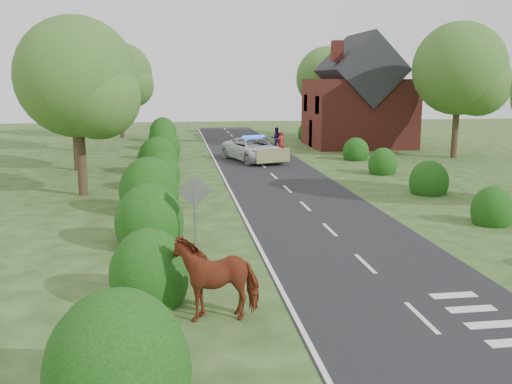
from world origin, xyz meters
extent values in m
plane|color=#273F19|center=(0.00, 0.00, 0.00)|extent=(120.00, 120.00, 0.00)
cube|color=black|center=(0.00, 15.00, 0.01)|extent=(6.00, 70.00, 0.02)
cube|color=white|center=(0.00, -4.00, 0.03)|extent=(0.12, 1.80, 0.01)
cube|color=white|center=(0.00, 0.00, 0.03)|extent=(0.12, 1.80, 0.01)
cube|color=white|center=(0.00, 4.00, 0.03)|extent=(0.12, 1.80, 0.01)
cube|color=white|center=(0.00, 8.00, 0.03)|extent=(0.12, 1.80, 0.01)
cube|color=white|center=(0.00, 12.00, 0.03)|extent=(0.12, 1.80, 0.01)
cube|color=white|center=(0.00, 16.00, 0.03)|extent=(0.12, 1.80, 0.01)
cube|color=white|center=(0.00, 20.00, 0.03)|extent=(0.12, 1.80, 0.01)
cube|color=white|center=(0.00, 24.00, 0.03)|extent=(0.12, 1.80, 0.01)
cube|color=white|center=(0.00, 28.00, 0.03)|extent=(0.12, 1.80, 0.01)
cube|color=white|center=(0.00, 32.00, 0.03)|extent=(0.12, 1.80, 0.01)
cube|color=white|center=(0.00, 36.00, 0.03)|extent=(0.12, 1.80, 0.01)
cube|color=white|center=(0.00, 40.00, 0.03)|extent=(0.12, 1.80, 0.01)
cube|color=white|center=(0.00, 44.00, 0.03)|extent=(0.12, 1.80, 0.01)
cube|color=white|center=(0.00, 48.00, 0.03)|extent=(0.12, 1.80, 0.01)
cube|color=white|center=(-2.90, 15.00, 0.03)|extent=(0.12, 70.00, 0.01)
cube|color=white|center=(1.40, -4.60, 0.03)|extent=(1.20, 0.35, 0.01)
cube|color=white|center=(1.40, -3.70, 0.03)|extent=(1.20, 0.35, 0.01)
cube|color=white|center=(1.40, -2.80, 0.03)|extent=(1.20, 0.35, 0.01)
ellipsoid|color=black|center=(-6.60, -7.00, 0.77)|extent=(2.40, 2.52, 2.80)
ellipsoid|color=black|center=(-6.30, -2.00, 0.66)|extent=(2.00, 2.10, 2.40)
ellipsoid|color=black|center=(-6.50, 3.00, 0.74)|extent=(2.30, 2.41, 2.70)
ellipsoid|color=black|center=(-6.70, 8.00, 0.83)|extent=(2.50, 2.62, 3.00)
ellipsoid|color=black|center=(-6.40, 13.00, 0.69)|extent=(2.10, 2.20, 2.50)
ellipsoid|color=black|center=(-6.60, 18.00, 0.77)|extent=(2.40, 2.52, 2.80)
ellipsoid|color=black|center=(-6.30, 24.00, 0.72)|extent=(2.20, 2.31, 2.60)
ellipsoid|color=black|center=(-6.50, 30.00, 0.74)|extent=(2.30, 2.41, 2.70)
ellipsoid|color=black|center=(-6.60, 36.00, 0.77)|extent=(2.40, 2.52, 2.80)
ellipsoid|color=black|center=(6.40, 4.00, 0.52)|extent=(1.60, 1.68, 1.90)
ellipsoid|color=black|center=(6.60, 10.00, 0.58)|extent=(1.90, 2.00, 2.10)
ellipsoid|color=black|center=(6.50, 16.00, 0.55)|extent=(1.70, 1.78, 2.00)
ellipsoid|color=black|center=(6.80, 22.00, 0.55)|extent=(1.80, 1.89, 2.00)
ellipsoid|color=black|center=(6.60, 36.00, 0.55)|extent=(1.70, 1.78, 2.00)
cylinder|color=#332316|center=(-10.00, 12.00, 1.98)|extent=(0.44, 0.44, 3.96)
sphere|color=#34601C|center=(-10.00, 12.00, 5.58)|extent=(5.60, 5.60, 5.60)
sphere|color=#567F39|center=(-9.02, 11.44, 4.68)|extent=(3.92, 3.92, 3.92)
cylinder|color=#332316|center=(-11.50, 20.00, 1.87)|extent=(0.44, 0.44, 3.74)
sphere|color=#34601C|center=(-11.50, 20.00, 5.27)|extent=(5.60, 5.60, 5.60)
sphere|color=#567F39|center=(-10.52, 19.44, 4.42)|extent=(3.92, 3.92, 3.92)
cylinder|color=#332316|center=(-13.00, 30.00, 2.42)|extent=(0.44, 0.44, 4.84)
sphere|color=#34601C|center=(-13.00, 30.00, 6.82)|extent=(6.80, 6.80, 6.80)
sphere|color=#567F39|center=(-11.81, 29.32, 5.72)|extent=(4.76, 4.76, 4.76)
cylinder|color=#332316|center=(-10.50, 40.00, 2.09)|extent=(0.44, 0.44, 4.18)
sphere|color=#34601C|center=(-10.50, 40.00, 5.89)|extent=(6.00, 6.00, 6.00)
sphere|color=#567F39|center=(-9.45, 39.40, 4.94)|extent=(4.20, 4.20, 4.20)
cylinder|color=#332316|center=(14.00, 22.00, 2.20)|extent=(0.44, 0.44, 4.40)
sphere|color=#34601C|center=(14.00, 22.00, 6.20)|extent=(6.40, 6.40, 6.40)
sphere|color=#567F39|center=(15.12, 21.36, 5.20)|extent=(4.48, 4.48, 4.48)
cylinder|color=#332316|center=(9.00, 38.00, 1.98)|extent=(0.44, 0.44, 3.96)
sphere|color=#34601C|center=(9.00, 38.00, 5.58)|extent=(6.00, 6.00, 6.00)
sphere|color=#567F39|center=(10.05, 37.40, 4.68)|extent=(4.20, 4.20, 4.20)
cylinder|color=gray|center=(-5.00, 2.00, 1.10)|extent=(0.08, 0.08, 2.20)
cube|color=gray|center=(-5.00, 2.00, 2.00)|extent=(1.06, 0.04, 1.06)
cube|color=maroon|center=(9.50, 30.00, 2.75)|extent=(8.00, 7.00, 5.50)
cube|color=black|center=(9.50, 30.00, 6.20)|extent=(5.94, 7.40, 5.94)
cube|color=maroon|center=(7.00, 28.00, 7.60)|extent=(0.80, 0.80, 1.60)
imported|color=maroon|center=(-4.70, -3.06, 0.81)|extent=(2.36, 1.38, 1.61)
imported|color=silver|center=(-0.29, 22.35, 0.80)|extent=(4.28, 6.27, 1.59)
cube|color=yellow|center=(0.60, 19.59, 0.72)|extent=(2.28, 0.79, 0.88)
cube|color=blue|center=(-0.29, 22.35, 1.67)|extent=(1.60, 0.76, 0.14)
imported|color=maroon|center=(2.23, 25.73, 0.84)|extent=(0.73, 0.64, 1.69)
imported|color=#351752|center=(2.45, 29.02, 0.86)|extent=(0.84, 0.66, 1.72)
camera|label=1|loc=(-5.58, -15.77, 5.47)|focal=40.00mm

